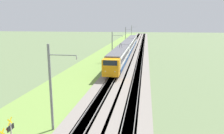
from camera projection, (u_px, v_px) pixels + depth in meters
name	position (u px, v px, depth m)	size (l,w,h in m)	color
ballast_main	(126.00, 56.00, 60.87)	(240.00, 4.40, 0.30)	gray
ballast_adjacent	(141.00, 56.00, 60.26)	(240.00, 4.40, 0.30)	gray
track_main	(126.00, 56.00, 60.86)	(240.00, 1.57, 0.45)	#4C4238
track_adjacent	(141.00, 56.00, 60.26)	(240.00, 1.57, 0.45)	#4C4238
grass_verge	(106.00, 56.00, 61.72)	(240.00, 9.48, 0.12)	olive
passenger_train	(127.00, 46.00, 65.17)	(63.92, 2.82, 5.05)	orange
catenary_mast_near	(51.00, 88.00, 18.62)	(0.22, 2.56, 7.74)	slate
catenary_mast_mid	(112.00, 46.00, 52.12)	(0.22, 2.56, 7.26)	slate
catenary_mast_far	(126.00, 36.00, 85.55)	(0.22, 2.56, 7.60)	slate
catenary_mast_distant	(132.00, 32.00, 118.99)	(0.22, 2.56, 7.71)	slate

